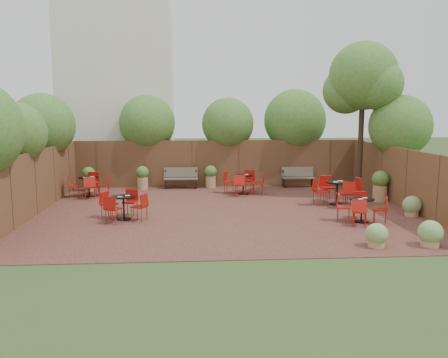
{
  "coord_description": "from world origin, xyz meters",
  "views": [
    {
      "loc": [
        -1.1,
        -14.77,
        3.27
      ],
      "look_at": [
        -0.03,
        0.5,
        1.0
      ],
      "focal_mm": 37.36,
      "sensor_mm": 36.0,
      "label": 1
    }
  ],
  "objects": [
    {
      "name": "fence_back",
      "position": [
        0.0,
        5.0,
        1.0
      ],
      "size": [
        12.0,
        0.08,
        2.0
      ],
      "primitive_type": "cube",
      "color": "#50311D",
      "rests_on": "ground"
    },
    {
      "name": "bistro_tables",
      "position": [
        0.31,
        0.96,
        0.46
      ],
      "size": [
        10.54,
        6.38,
        0.93
      ],
      "color": "black",
      "rests_on": "courtyard_paving"
    },
    {
      "name": "planters",
      "position": [
        -0.1,
        3.4,
        0.56
      ],
      "size": [
        11.49,
        3.97,
        1.1
      ],
      "color": "#A97F54",
      "rests_on": "courtyard_paving"
    },
    {
      "name": "ground",
      "position": [
        0.0,
        0.0,
        0.0
      ],
      "size": [
        80.0,
        80.0,
        0.0
      ],
      "primitive_type": "plane",
      "color": "#354F23",
      "rests_on": "ground"
    },
    {
      "name": "fence_left",
      "position": [
        -6.0,
        0.0,
        1.0
      ],
      "size": [
        0.08,
        10.0,
        2.0
      ],
      "primitive_type": "cube",
      "color": "#50311D",
      "rests_on": "ground"
    },
    {
      "name": "courtyard_tree",
      "position": [
        5.32,
        2.55,
        4.34
      ],
      "size": [
        2.72,
        2.62,
        5.79
      ],
      "rotation": [
        0.0,
        0.0,
        -0.43
      ],
      "color": "black",
      "rests_on": "courtyard_paving"
    },
    {
      "name": "park_bench_left",
      "position": [
        -1.55,
        4.62,
        0.47
      ],
      "size": [
        1.41,
        0.46,
        0.87
      ],
      "rotation": [
        0.0,
        0.0,
        0.0
      ],
      "color": "brown",
      "rests_on": "courtyard_paving"
    },
    {
      "name": "neighbour_building",
      "position": [
        -4.5,
        8.0,
        4.0
      ],
      "size": [
        5.0,
        4.0,
        8.0
      ],
      "primitive_type": "cube",
      "color": "silver",
      "rests_on": "ground"
    },
    {
      "name": "courtyard_paving",
      "position": [
        0.0,
        0.0,
        0.01
      ],
      "size": [
        12.0,
        10.0,
        0.02
      ],
      "primitive_type": "cube",
      "color": "#331A15",
      "rests_on": "ground"
    },
    {
      "name": "fence_right",
      "position": [
        6.0,
        0.0,
        1.0
      ],
      "size": [
        0.08,
        10.0,
        2.0
      ],
      "primitive_type": "cube",
      "color": "#50311D",
      "rests_on": "ground"
    },
    {
      "name": "park_bench_right",
      "position": [
        3.43,
        4.62,
        0.46
      ],
      "size": [
        1.38,
        0.46,
        0.85
      ],
      "rotation": [
        0.0,
        0.0,
        -0.02
      ],
      "color": "brown",
      "rests_on": "courtyard_paving"
    },
    {
      "name": "overhang_foliage",
      "position": [
        -1.45,
        2.93,
        2.73
      ],
      "size": [
        15.75,
        10.98,
        2.74
      ],
      "color": "#3D6B22",
      "rests_on": "ground"
    },
    {
      "name": "low_shrubs",
      "position": [
        4.64,
        -3.13,
        0.31
      ],
      "size": [
        2.94,
        3.77,
        0.63
      ],
      "color": "#A97F54",
      "rests_on": "courtyard_paving"
    }
  ]
}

